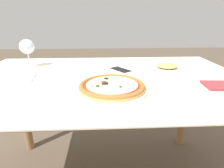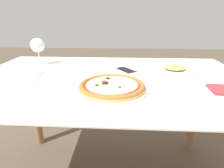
% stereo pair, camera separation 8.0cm
% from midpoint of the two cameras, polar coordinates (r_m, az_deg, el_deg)
% --- Properties ---
extents(dining_table, '(1.46, 0.93, 0.72)m').
position_cam_midpoint_polar(dining_table, '(1.01, 1.69, -2.23)').
color(dining_table, '#997047').
rests_on(dining_table, ground_plane).
extents(pizza_plate, '(0.30, 0.30, 0.04)m').
position_cam_midpoint_polar(pizza_plate, '(0.80, 2.84, -0.90)').
color(pizza_plate, white).
rests_on(pizza_plate, dining_table).
extents(fork, '(0.05, 0.17, 0.00)m').
position_cam_midpoint_polar(fork, '(1.06, -19.43, 2.42)').
color(fork, silver).
rests_on(fork, dining_table).
extents(wine_glass_far_left, '(0.09, 0.09, 0.17)m').
position_cam_midpoint_polar(wine_glass_far_left, '(1.28, -20.09, 10.86)').
color(wine_glass_far_left, silver).
rests_on(wine_glass_far_left, dining_table).
extents(cell_phone, '(0.14, 0.16, 0.01)m').
position_cam_midpoint_polar(cell_phone, '(1.08, 6.36, 4.02)').
color(cell_phone, white).
rests_on(cell_phone, dining_table).
extents(side_plate, '(0.22, 0.22, 0.03)m').
position_cam_midpoint_polar(side_plate, '(1.16, 20.32, 4.33)').
color(side_plate, white).
rests_on(side_plate, dining_table).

